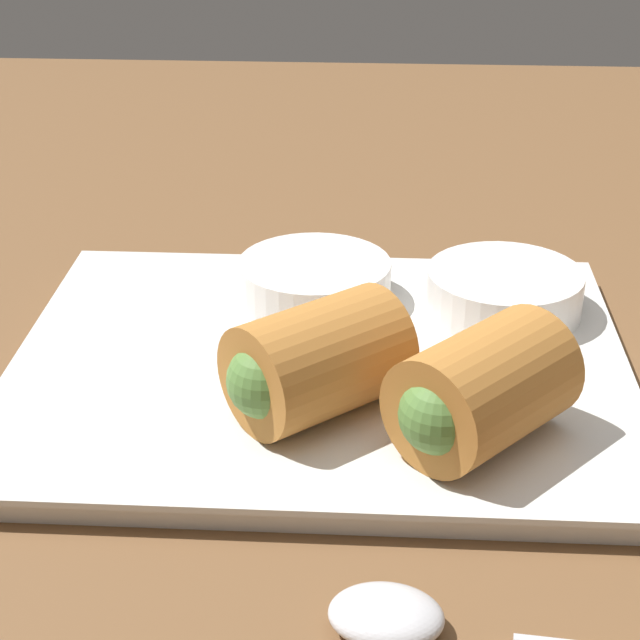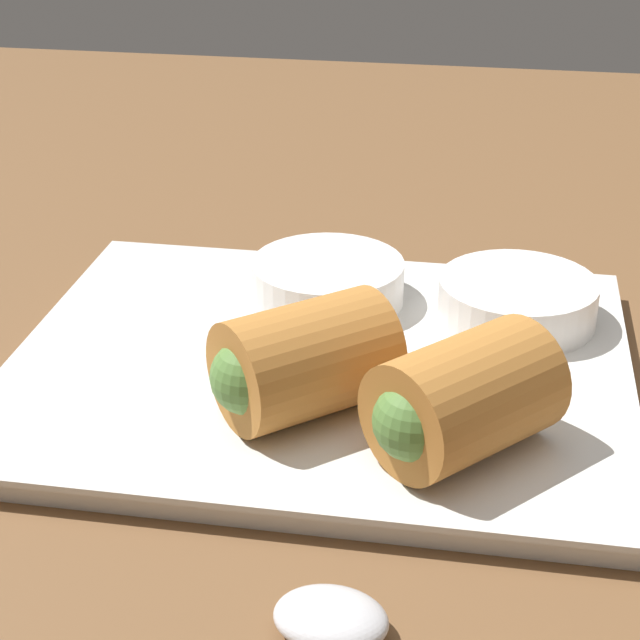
# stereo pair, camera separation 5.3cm
# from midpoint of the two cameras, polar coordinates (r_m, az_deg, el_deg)

# --- Properties ---
(table_surface) EXTENTS (1.80, 1.40, 0.02)m
(table_surface) POSITION_cam_midpoint_polar(r_m,az_deg,el_deg) (0.53, -0.64, -5.71)
(table_surface) COLOR brown
(table_surface) RESTS_ON ground
(serving_plate) EXTENTS (0.31, 0.25, 0.01)m
(serving_plate) POSITION_cam_midpoint_polar(r_m,az_deg,el_deg) (0.54, -2.78, -2.76)
(serving_plate) COLOR silver
(serving_plate) RESTS_ON table_surface
(roll_front_left) EXTENTS (0.09, 0.09, 0.05)m
(roll_front_left) POSITION_cam_midpoint_polar(r_m,az_deg,el_deg) (0.48, -3.67, -2.42)
(roll_front_left) COLOR #B77533
(roll_front_left) RESTS_ON serving_plate
(roll_front_right) EXTENTS (0.09, 0.09, 0.05)m
(roll_front_right) POSITION_cam_midpoint_polar(r_m,az_deg,el_deg) (0.46, 5.11, -3.99)
(roll_front_right) COLOR #B77533
(roll_front_right) RESTS_ON serving_plate
(dipping_bowl_near) EXTENTS (0.08, 0.08, 0.02)m
(dipping_bowl_near) POSITION_cam_midpoint_polar(r_m,az_deg,el_deg) (0.59, -2.84, 2.11)
(dipping_bowl_near) COLOR white
(dipping_bowl_near) RESTS_ON serving_plate
(dipping_bowl_far) EXTENTS (0.08, 0.08, 0.02)m
(dipping_bowl_far) POSITION_cam_midpoint_polar(r_m,az_deg,el_deg) (0.58, 7.27, 1.56)
(dipping_bowl_far) COLOR white
(dipping_bowl_far) RESTS_ON serving_plate
(spoon) EXTENTS (0.17, 0.04, 0.01)m
(spoon) POSITION_cam_midpoint_polar(r_m,az_deg,el_deg) (0.40, 1.23, -15.86)
(spoon) COLOR silver
(spoon) RESTS_ON table_surface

